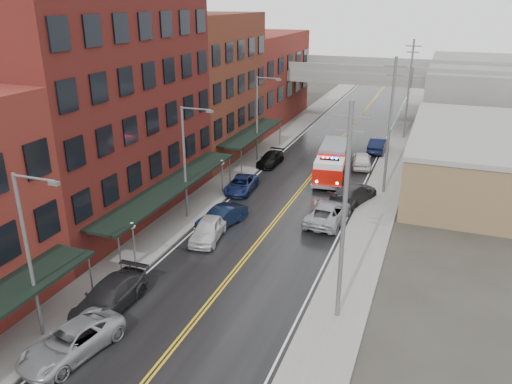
% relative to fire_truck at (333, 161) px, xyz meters
% --- Properties ---
extents(road, '(11.00, 160.00, 0.02)m').
position_rel_fire_truck_xyz_m(road, '(-1.94, -7.49, -1.69)').
color(road, black).
rests_on(road, ground).
extents(sidewalk_left, '(3.00, 160.00, 0.15)m').
position_rel_fire_truck_xyz_m(sidewalk_left, '(-9.24, -7.49, -1.62)').
color(sidewalk_left, slate).
rests_on(sidewalk_left, ground).
extents(sidewalk_right, '(3.00, 160.00, 0.15)m').
position_rel_fire_truck_xyz_m(sidewalk_right, '(5.36, -7.49, -1.62)').
color(sidewalk_right, slate).
rests_on(sidewalk_right, ground).
extents(curb_left, '(0.30, 160.00, 0.15)m').
position_rel_fire_truck_xyz_m(curb_left, '(-7.59, -7.49, -1.62)').
color(curb_left, gray).
rests_on(curb_left, ground).
extents(curb_right, '(0.30, 160.00, 0.15)m').
position_rel_fire_truck_xyz_m(curb_right, '(3.71, -7.49, -1.62)').
color(curb_right, gray).
rests_on(curb_right, ground).
extents(brick_building_b, '(9.00, 20.00, 18.00)m').
position_rel_fire_truck_xyz_m(brick_building_b, '(-15.24, -14.49, 7.30)').
color(brick_building_b, '#521A15').
rests_on(brick_building_b, ground).
extents(brick_building_c, '(9.00, 15.00, 15.00)m').
position_rel_fire_truck_xyz_m(brick_building_c, '(-15.24, 3.01, 5.80)').
color(brick_building_c, brown).
rests_on(brick_building_c, ground).
extents(brick_building_far, '(9.00, 20.00, 12.00)m').
position_rel_fire_truck_xyz_m(brick_building_far, '(-15.24, 20.51, 4.30)').
color(brick_building_far, maroon).
rests_on(brick_building_far, ground).
extents(tan_building, '(14.00, 22.00, 5.00)m').
position_rel_fire_truck_xyz_m(tan_building, '(14.06, 2.51, 0.80)').
color(tan_building, olive).
rests_on(tan_building, ground).
extents(right_far_block, '(18.00, 30.00, 8.00)m').
position_rel_fire_truck_xyz_m(right_far_block, '(16.06, 32.51, 2.30)').
color(right_far_block, slate).
rests_on(right_far_block, ground).
extents(awning_1, '(2.60, 18.00, 3.09)m').
position_rel_fire_truck_xyz_m(awning_1, '(-9.43, -14.49, 1.29)').
color(awning_1, black).
rests_on(awning_1, ground).
extents(awning_2, '(2.60, 13.00, 3.09)m').
position_rel_fire_truck_xyz_m(awning_2, '(-9.43, 3.01, 1.29)').
color(awning_2, black).
rests_on(awning_2, ground).
extents(globe_lamp_1, '(0.44, 0.44, 3.12)m').
position_rel_fire_truck_xyz_m(globe_lamp_1, '(-8.34, -21.49, 0.61)').
color(globe_lamp_1, '#59595B').
rests_on(globe_lamp_1, ground).
extents(globe_lamp_2, '(0.44, 0.44, 3.12)m').
position_rel_fire_truck_xyz_m(globe_lamp_2, '(-8.34, -7.49, 0.61)').
color(globe_lamp_2, '#59595B').
rests_on(globe_lamp_2, ground).
extents(street_lamp_0, '(2.64, 0.22, 9.00)m').
position_rel_fire_truck_xyz_m(street_lamp_0, '(-8.49, -29.49, 3.49)').
color(street_lamp_0, '#59595B').
rests_on(street_lamp_0, ground).
extents(street_lamp_1, '(2.64, 0.22, 9.00)m').
position_rel_fire_truck_xyz_m(street_lamp_1, '(-8.49, -13.49, 3.49)').
color(street_lamp_1, '#59595B').
rests_on(street_lamp_1, ground).
extents(street_lamp_2, '(2.64, 0.22, 9.00)m').
position_rel_fire_truck_xyz_m(street_lamp_2, '(-8.49, 2.51, 3.49)').
color(street_lamp_2, '#59595B').
rests_on(street_lamp_2, ground).
extents(utility_pole_0, '(1.80, 0.24, 12.00)m').
position_rel_fire_truck_xyz_m(utility_pole_0, '(5.26, -22.49, 4.61)').
color(utility_pole_0, '#59595B').
rests_on(utility_pole_0, ground).
extents(utility_pole_1, '(1.80, 0.24, 12.00)m').
position_rel_fire_truck_xyz_m(utility_pole_1, '(5.26, -2.49, 4.61)').
color(utility_pole_1, '#59595B').
rests_on(utility_pole_1, ground).
extents(utility_pole_2, '(1.80, 0.24, 12.00)m').
position_rel_fire_truck_xyz_m(utility_pole_2, '(5.26, 17.51, 4.61)').
color(utility_pole_2, '#59595B').
rests_on(utility_pole_2, ground).
extents(overpass, '(40.00, 10.00, 7.50)m').
position_rel_fire_truck_xyz_m(overpass, '(-1.94, 24.51, 4.29)').
color(overpass, slate).
rests_on(overpass, ground).
extents(fire_truck, '(4.15, 8.83, 3.14)m').
position_rel_fire_truck_xyz_m(fire_truck, '(0.00, 0.00, 0.00)').
color(fire_truck, '#BA1208').
rests_on(fire_truck, ground).
extents(parked_car_left_2, '(3.46, 5.75, 1.49)m').
position_rel_fire_truck_xyz_m(parked_car_left_2, '(-6.34, -30.06, -0.95)').
color(parked_car_left_2, gray).
rests_on(parked_car_left_2, ground).
extents(parked_car_left_3, '(2.30, 5.59, 1.62)m').
position_rel_fire_truck_xyz_m(parked_car_left_3, '(-6.94, -26.19, -0.89)').
color(parked_car_left_3, black).
rests_on(parked_car_left_3, ground).
extents(parked_car_left_4, '(2.53, 4.89, 1.59)m').
position_rel_fire_truck_xyz_m(parked_car_left_4, '(-5.54, -16.29, -0.90)').
color(parked_car_left_4, silver).
rests_on(parked_car_left_4, ground).
extents(parked_car_left_5, '(2.89, 4.86, 1.51)m').
position_rel_fire_truck_xyz_m(parked_car_left_5, '(-5.54, -13.88, -0.94)').
color(parked_car_left_5, black).
rests_on(parked_car_left_5, ground).
extents(parked_car_left_6, '(2.63, 5.00, 1.34)m').
position_rel_fire_truck_xyz_m(parked_car_left_6, '(-6.91, -6.53, -1.03)').
color(parked_car_left_6, '#131F48').
rests_on(parked_car_left_6, ground).
extents(parked_car_left_7, '(2.01, 4.63, 1.33)m').
position_rel_fire_truck_xyz_m(parked_car_left_7, '(-6.94, 1.71, -1.04)').
color(parked_car_left_7, black).
rests_on(parked_car_left_7, ground).
extents(parked_car_right_0, '(2.98, 5.96, 1.62)m').
position_rel_fire_truck_xyz_m(parked_car_right_0, '(1.91, -10.32, -0.89)').
color(parked_car_right_0, '#93949A').
rests_on(parked_car_right_0, ground).
extents(parked_car_right_1, '(3.94, 6.03, 1.62)m').
position_rel_fire_truck_xyz_m(parked_car_right_1, '(3.06, -5.49, -0.89)').
color(parked_car_right_1, '#28282A').
rests_on(parked_car_right_1, ground).
extents(parked_car_right_2, '(2.73, 5.05, 1.63)m').
position_rel_fire_truck_xyz_m(parked_car_right_2, '(2.16, 4.31, -0.88)').
color(parked_car_right_2, silver).
rests_on(parked_car_right_2, ground).
extents(parked_car_right_3, '(1.92, 5.14, 1.68)m').
position_rel_fire_truck_xyz_m(parked_car_right_3, '(3.06, 10.46, -0.86)').
color(parked_car_right_3, black).
rests_on(parked_car_right_3, ground).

